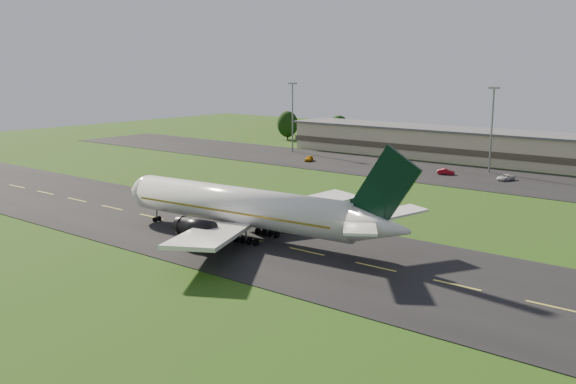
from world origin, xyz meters
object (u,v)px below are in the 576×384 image
Objects in this scene: light_mast_west at (292,109)px; airliner at (245,208)px; service_vehicle_a at (309,158)px; terminal at (520,150)px; service_vehicle_b at (446,172)px; light_mast_centre at (492,120)px; service_vehicle_c at (505,177)px.

airliner is at bearing -55.71° from light_mast_west.
light_mast_west is 22.69m from service_vehicle_a.
terminal is at bearing 8.08° from service_vehicle_a.
light_mast_west is (-54.50, 79.93, 8.08)m from airliner.
airliner is at bearing 158.13° from service_vehicle_b.
airliner is 0.35× the size of terminal.
light_mast_west is 1.00× the size of light_mast_centre.
service_vehicle_b is (-6.82, -9.13, -11.98)m from light_mast_centre.
light_mast_west is 5.06× the size of service_vehicle_b.
airliner is at bearing -94.11° from terminal.
service_vehicle_c is (13.72, 1.19, -0.02)m from service_vehicle_b.
service_vehicle_b is 13.77m from service_vehicle_c.
airliner is 2.52× the size of light_mast_west.
airliner is at bearing -93.94° from light_mast_centre.
service_vehicle_a is 0.91× the size of service_vehicle_c.
service_vehicle_c is at bearing 75.38° from airliner.
service_vehicle_a is (-46.26, -28.16, -3.18)m from terminal.
service_vehicle_a is 51.91m from service_vehicle_c.
light_mast_centre reaches higher than airliner.
light_mast_centre is 47.94m from service_vehicle_a.
airliner is 12.76× the size of service_vehicle_b.
service_vehicle_b is (-1.32, 70.80, -3.90)m from airliner.
service_vehicle_a is at bearing -38.34° from light_mast_west.
service_vehicle_a is (-39.36, 67.95, -3.85)m from airliner.
airliner is 11.05× the size of service_vehicle_c.
service_vehicle_b is at bearing 86.22° from airliner.
terminal is 7.13× the size of light_mast_west.
service_vehicle_a reaches higher than service_vehicle_c.
light_mast_west is at bearing 118.41° from service_vehicle_a.
light_mast_centre is 5.06× the size of service_vehicle_b.
service_vehicle_c is at bearing -49.02° from light_mast_centre.
terminal is at bearing 85.05° from light_mast_centre.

